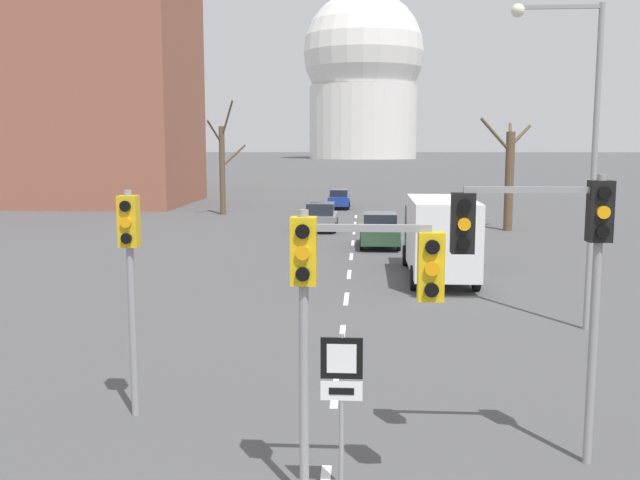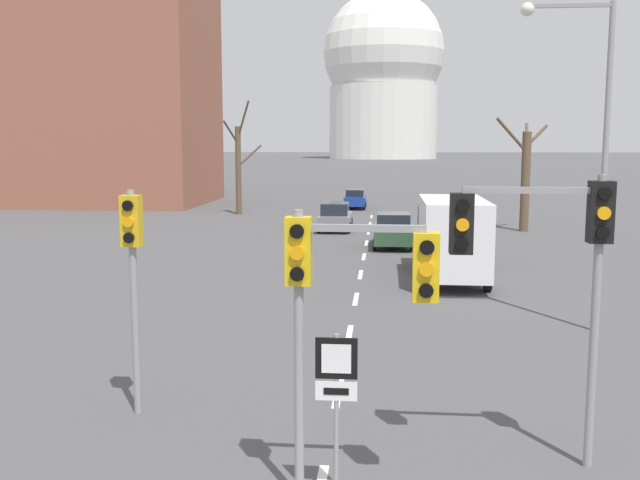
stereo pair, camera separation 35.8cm
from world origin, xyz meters
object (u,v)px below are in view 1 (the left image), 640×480
(sedan_near_left, at_px, (380,230))
(sedan_near_right, at_px, (339,199))
(route_sign_post, at_px, (342,389))
(traffic_signal_near_right, at_px, (549,246))
(delivery_truck, at_px, (439,235))
(street_lamp_right, at_px, (579,134))
(sedan_mid_centre, at_px, (321,217))
(traffic_signal_centre_tall, at_px, (350,285))
(traffic_signal_near_left, at_px, (130,259))

(sedan_near_left, bearing_deg, sedan_near_right, 97.50)
(route_sign_post, height_order, sedan_near_left, route_sign_post)
(traffic_signal_near_right, relative_size, delivery_truck, 0.66)
(street_lamp_right, height_order, sedan_near_left, street_lamp_right)
(route_sign_post, distance_m, sedan_near_right, 47.11)
(sedan_near_left, distance_m, delivery_truck, 8.59)
(traffic_signal_near_right, distance_m, sedan_mid_centre, 31.49)
(traffic_signal_centre_tall, distance_m, delivery_truck, 17.84)
(route_sign_post, xyz_separation_m, sedan_mid_centre, (-2.27, 32.41, -0.88))
(traffic_signal_centre_tall, relative_size, traffic_signal_near_left, 0.99)
(traffic_signal_near_right, relative_size, sedan_mid_centre, 1.13)
(traffic_signal_centre_tall, xyz_separation_m, sedan_near_left, (0.99, 25.79, -2.37))
(sedan_mid_centre, bearing_deg, traffic_signal_centre_tall, -85.80)
(traffic_signal_centre_tall, distance_m, traffic_signal_near_right, 3.48)
(traffic_signal_near_left, relative_size, route_sign_post, 1.72)
(route_sign_post, distance_m, sedan_mid_centre, 32.50)
(traffic_signal_centre_tall, bearing_deg, street_lamp_right, 59.27)
(street_lamp_right, distance_m, sedan_mid_centre, 24.23)
(sedan_near_right, height_order, sedan_mid_centre, sedan_mid_centre)
(street_lamp_right, bearing_deg, route_sign_post, -121.09)
(traffic_signal_centre_tall, distance_m, sedan_near_left, 25.92)
(street_lamp_right, bearing_deg, sedan_mid_centre, 110.67)
(traffic_signal_near_left, xyz_separation_m, sedan_near_left, (5.16, 22.73, -2.19))
(traffic_signal_near_right, xyz_separation_m, sedan_mid_centre, (-5.50, 30.88, -2.75))
(sedan_near_right, bearing_deg, traffic_signal_centre_tall, -87.81)
(sedan_near_left, relative_size, sedan_near_right, 0.97)
(traffic_signal_centre_tall, xyz_separation_m, sedan_near_right, (-1.80, 47.03, -2.45))
(delivery_truck, bearing_deg, traffic_signal_near_left, -116.65)
(traffic_signal_near_left, distance_m, sedan_mid_centre, 29.45)
(traffic_signal_near_right, bearing_deg, sedan_near_left, 94.99)
(route_sign_post, bearing_deg, street_lamp_right, 58.91)
(traffic_signal_near_left, height_order, sedan_mid_centre, traffic_signal_near_left)
(traffic_signal_near_right, bearing_deg, route_sign_post, -154.61)
(traffic_signal_near_right, xyz_separation_m, sedan_near_left, (-2.12, 24.29, -2.73))
(street_lamp_right, relative_size, sedan_mid_centre, 2.13)
(traffic_signal_centre_tall, height_order, sedan_near_right, traffic_signal_centre_tall)
(street_lamp_right, xyz_separation_m, sedan_mid_centre, (-8.40, 22.26, -4.60))
(sedan_near_right, relative_size, sedan_mid_centre, 1.03)
(traffic_signal_near_right, bearing_deg, street_lamp_right, 71.40)
(traffic_signal_near_left, bearing_deg, delivery_truck, 63.35)
(sedan_near_left, relative_size, sedan_mid_centre, 1.00)
(route_sign_post, bearing_deg, traffic_signal_near_left, 142.64)
(traffic_signal_centre_tall, bearing_deg, sedan_near_right, 92.19)
(route_sign_post, relative_size, sedan_mid_centre, 0.60)
(sedan_mid_centre, bearing_deg, street_lamp_right, -69.33)
(traffic_signal_centre_tall, height_order, sedan_mid_centre, traffic_signal_centre_tall)
(route_sign_post, height_order, street_lamp_right, street_lamp_right)
(traffic_signal_centre_tall, bearing_deg, sedan_mid_centre, 94.20)
(route_sign_post, xyz_separation_m, sedan_near_left, (1.10, 25.82, -0.87))
(sedan_mid_centre, bearing_deg, sedan_near_left, -62.90)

